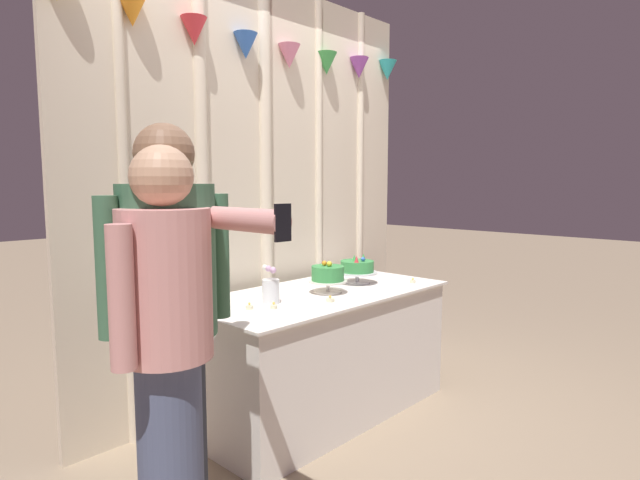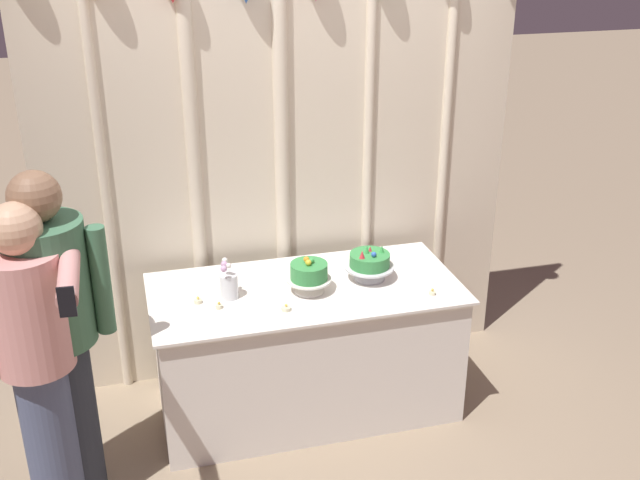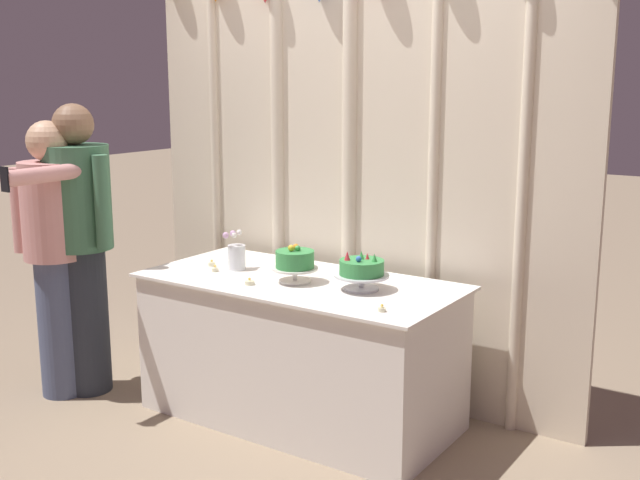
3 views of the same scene
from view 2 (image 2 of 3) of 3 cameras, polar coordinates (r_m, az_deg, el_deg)
The scene contains 12 objects.
ground_plane at distance 4.44m, azimuth -0.71°, elevation -12.88°, with size 24.00×24.00×0.00m, color gray.
draped_curtain at distance 4.33m, azimuth -2.97°, elevation 7.31°, with size 2.72×0.15×2.72m.
cake_table at distance 4.30m, azimuth -1.07°, elevation -8.04°, with size 1.66×0.80×0.76m.
cake_display_nearleft at distance 4.02m, azimuth -0.83°, elevation -2.51°, with size 0.24×0.24×0.20m.
cake_display_nearright at distance 4.17m, azimuth 3.71°, elevation -1.65°, with size 0.27×0.27×0.19m.
flower_vase at distance 4.00m, azimuth -6.81°, elevation -3.27°, with size 0.10×0.12×0.21m.
tealight_far_left at distance 4.00m, azimuth -9.06°, elevation -4.50°, with size 0.04×0.04×0.04m.
tealight_near_left at distance 3.94m, azimuth -7.51°, elevation -4.90°, with size 0.04×0.04×0.04m.
tealight_near_right at distance 3.89m, azimuth -2.53°, elevation -5.10°, with size 0.05×0.05×0.04m.
tealight_far_right at distance 4.08m, azimuth 8.35°, elevation -3.89°, with size 0.04×0.04×0.04m.
guest_man_pink_jacket at distance 3.65m, azimuth -19.05°, elevation -6.39°, with size 0.53×0.39×1.64m.
guest_man_dark_suit at distance 3.57m, azimuth -20.35°, elevation -7.93°, with size 0.48×0.62×1.56m.
Camera 2 is at (-0.87, -3.45, 2.65)m, focal length 43.05 mm.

